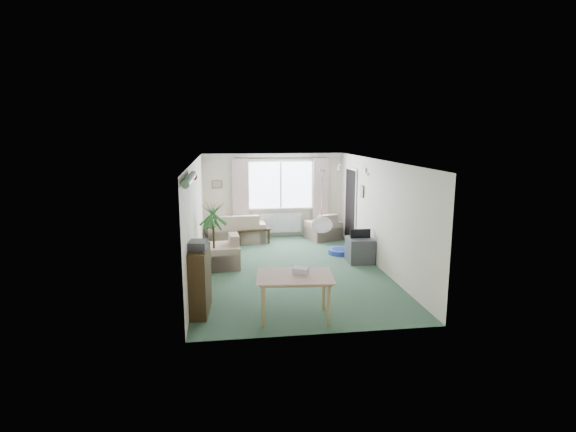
{
  "coord_description": "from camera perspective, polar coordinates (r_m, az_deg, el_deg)",
  "views": [
    {
      "loc": [
        -1.37,
        -9.44,
        3.01
      ],
      "look_at": [
        0.0,
        0.3,
        1.15
      ],
      "focal_mm": 28.0,
      "sensor_mm": 36.0,
      "label": 1
    }
  ],
  "objects": [
    {
      "name": "curtain_rod",
      "position": [
        12.71,
        -0.91,
        7.37
      ],
      "size": [
        2.6,
        0.03,
        0.03
      ],
      "primitive_type": "cube",
      "color": "black"
    },
    {
      "name": "bauble_cluster_b",
      "position": [
        9.64,
        10.01,
        5.85
      ],
      "size": [
        0.2,
        0.2,
        0.2
      ],
      "primitive_type": "sphere",
      "color": "silver"
    },
    {
      "name": "wall_picture_right",
      "position": [
        11.25,
        9.4,
        3.11
      ],
      "size": [
        0.03,
        0.24,
        0.3
      ],
      "primitive_type": "cube",
      "color": "brown"
    },
    {
      "name": "ground",
      "position": [
        10.0,
        0.24,
        -6.81
      ],
      "size": [
        6.5,
        6.5,
        0.0
      ],
      "primitive_type": "plane",
      "color": "#2E4D38"
    },
    {
      "name": "coffee_table",
      "position": [
        12.33,
        -4.55,
        -2.48
      ],
      "size": [
        0.99,
        0.67,
        0.41
      ],
      "primitive_type": "cube",
      "rotation": [
        0.0,
        0.0,
        0.18
      ],
      "color": "black",
      "rests_on": "ground"
    },
    {
      "name": "photo_frame",
      "position": [
        12.32,
        -4.7,
        -1.12
      ],
      "size": [
        0.12,
        0.02,
        0.16
      ],
      "primitive_type": "cube",
      "rotation": [
        0.0,
        0.0,
        0.04
      ],
      "color": "brown",
      "rests_on": "coffee_table"
    },
    {
      "name": "armchair_left",
      "position": [
        10.2,
        -8.49,
        -4.42
      ],
      "size": [
        0.85,
        0.89,
        0.74
      ],
      "primitive_type": "cube",
      "rotation": [
        0.0,
        0.0,
        -1.49
      ],
      "color": "#C7B096",
      "rests_on": "ground"
    },
    {
      "name": "sofa",
      "position": [
        12.47,
        -6.58,
        -1.5
      ],
      "size": [
        1.59,
        0.9,
        0.78
      ],
      "primitive_type": "cube",
      "rotation": [
        0.0,
        0.0,
        3.2
      ],
      "color": "beige",
      "rests_on": "ground"
    },
    {
      "name": "hifi_box",
      "position": [
        7.51,
        -11.36,
        -3.64
      ],
      "size": [
        0.32,
        0.38,
        0.14
      ],
      "primitive_type": "cube",
      "rotation": [
        0.0,
        0.0,
        -0.12
      ],
      "color": "#37383C",
      "rests_on": "bookshelf"
    },
    {
      "name": "armchair_corner",
      "position": [
        12.74,
        4.45,
        -1.27
      ],
      "size": [
        1.04,
        1.02,
        0.75
      ],
      "primitive_type": "cube",
      "rotation": [
        0.0,
        0.0,
        3.47
      ],
      "color": "beige",
      "rests_on": "ground"
    },
    {
      "name": "curtain_right",
      "position": [
        12.98,
        4.17,
        2.98
      ],
      "size": [
        0.45,
        0.08,
        2.0
      ],
      "primitive_type": "cube",
      "color": "beige"
    },
    {
      "name": "bauble_cluster_a",
      "position": [
        10.71,
        6.5,
        6.41
      ],
      "size": [
        0.2,
        0.2,
        0.2
      ],
      "primitive_type": "sphere",
      "color": "silver"
    },
    {
      "name": "houseplant",
      "position": [
        9.88,
        -9.43,
        -2.45
      ],
      "size": [
        0.89,
        0.89,
        1.57
      ],
      "primitive_type": "cylinder",
      "rotation": [
        0.0,
        0.0,
        0.42
      ],
      "color": "#215C1F",
      "rests_on": "ground"
    },
    {
      "name": "dining_table",
      "position": [
        7.42,
        0.86,
        -10.29
      ],
      "size": [
        1.2,
        0.86,
        0.7
      ],
      "primitive_type": "cube",
      "rotation": [
        0.0,
        0.0,
        -0.1
      ],
      "color": "#A77B5A",
      "rests_on": "ground"
    },
    {
      "name": "tinsel_garland",
      "position": [
        7.2,
        -12.39,
        4.64
      ],
      "size": [
        1.6,
        1.6,
        0.12
      ],
      "primitive_type": "cylinder",
      "color": "#196626"
    },
    {
      "name": "wall_picture_back",
      "position": [
        12.76,
        -9.01,
        4.0
      ],
      "size": [
        0.28,
        0.03,
        0.22
      ],
      "primitive_type": "cube",
      "color": "brown"
    },
    {
      "name": "window",
      "position": [
        12.86,
        -0.94,
        3.96
      ],
      "size": [
        1.8,
        0.03,
        1.3
      ],
      "primitive_type": "cube",
      "color": "white"
    },
    {
      "name": "tv_cube",
      "position": [
        10.62,
        9.1,
        -4.29
      ],
      "size": [
        0.59,
        0.65,
        0.57
      ],
      "primitive_type": "cube",
      "rotation": [
        0.0,
        0.0,
        -0.03
      ],
      "color": "#36363B",
      "rests_on": "ground"
    },
    {
      "name": "pendant_lamp",
      "position": [
        7.47,
        4.3,
        -1.14
      ],
      "size": [
        0.36,
        0.36,
        0.36
      ],
      "primitive_type": "sphere",
      "color": "white"
    },
    {
      "name": "bookshelf",
      "position": [
        7.73,
        -11.18,
        -8.03
      ],
      "size": [
        0.37,
        0.93,
        1.11
      ],
      "primitive_type": "cube",
      "rotation": [
        0.0,
        0.0,
        -0.07
      ],
      "color": "black",
      "rests_on": "ground"
    },
    {
      "name": "doorway",
      "position": [
        12.28,
        7.96,
        1.18
      ],
      "size": [
        0.03,
        0.95,
        2.0
      ],
      "primitive_type": "cube",
      "color": "black"
    },
    {
      "name": "radiator",
      "position": [
        12.99,
        -0.9,
        -0.88
      ],
      "size": [
        1.2,
        0.1,
        0.55
      ],
      "primitive_type": "cube",
      "color": "white"
    },
    {
      "name": "pet_bed",
      "position": [
        11.31,
        6.64,
        -4.49
      ],
      "size": [
        0.75,
        0.75,
        0.12
      ],
      "primitive_type": "cylinder",
      "rotation": [
        0.0,
        0.0,
        0.3
      ],
      "color": "#1F4E90",
      "rests_on": "ground"
    },
    {
      "name": "curtain_left",
      "position": [
        12.7,
        -6.04,
        2.77
      ],
      "size": [
        0.45,
        0.08,
        2.0
      ],
      "primitive_type": "cube",
      "color": "beige"
    },
    {
      "name": "gift_box",
      "position": [
        7.37,
        1.65,
        -7.03
      ],
      "size": [
        0.3,
        0.26,
        0.12
      ],
      "primitive_type": "cube",
      "rotation": [
        0.0,
        0.0,
        -0.38
      ],
      "color": "silver",
      "rests_on": "dining_table"
    }
  ]
}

